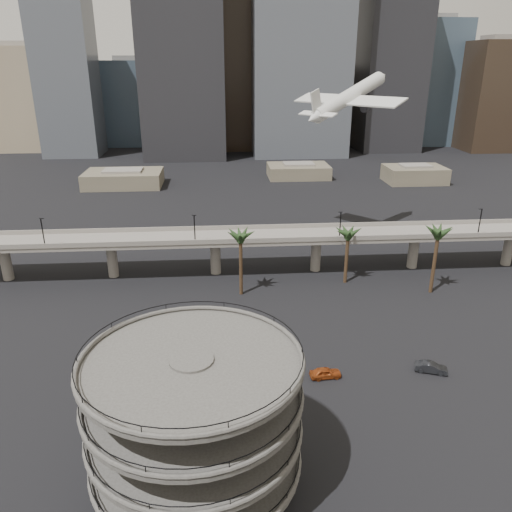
{
  "coord_description": "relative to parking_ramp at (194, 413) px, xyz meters",
  "views": [
    {
      "loc": [
        -9.87,
        -45.85,
        43.18
      ],
      "look_at": [
        -4.25,
        28.0,
        14.29
      ],
      "focal_mm": 35.0,
      "sensor_mm": 36.0,
      "label": 1
    }
  ],
  "objects": [
    {
      "name": "parking_ramp",
      "position": [
        0.0,
        0.0,
        0.0
      ],
      "size": [
        22.2,
        22.2,
        17.35
      ],
      "color": "#454340",
      "rests_on": "ground"
    },
    {
      "name": "low_buildings",
      "position": [
        19.89,
        146.3,
        -6.97
      ],
      "size": [
        135.0,
        27.5,
        6.8
      ],
      "color": "brown",
      "rests_on": "ground"
    },
    {
      "name": "airborne_jet",
      "position": [
        33.84,
        76.94,
        25.75
      ],
      "size": [
        25.44,
        24.27,
        11.92
      ],
      "rotation": [
        0.0,
        -0.29,
        0.73
      ],
      "color": "silver",
      "rests_on": "ground"
    },
    {
      "name": "ground",
      "position": [
        13.0,
        4.0,
        -9.84
      ],
      "size": [
        700.0,
        700.0,
        0.0
      ],
      "primitive_type": "plane",
      "color": "black",
      "rests_on": "ground"
    },
    {
      "name": "skyline",
      "position": [
        28.11,
        221.09,
        31.12
      ],
      "size": [
        269.0,
        86.0,
        112.11
      ],
      "color": "#816D59",
      "rests_on": "ground"
    },
    {
      "name": "overpass",
      "position": [
        13.0,
        59.0,
        -2.5
      ],
      "size": [
        130.0,
        9.3,
        14.7
      ],
      "color": "gray",
      "rests_on": "ground"
    },
    {
      "name": "car_a",
      "position": [
        17.95,
        18.85,
        -9.05
      ],
      "size": [
        4.77,
        2.26,
        1.58
      ],
      "primitive_type": "imported",
      "rotation": [
        0.0,
        0.0,
        1.66
      ],
      "color": "#9E4116",
      "rests_on": "ground"
    },
    {
      "name": "palm_trees",
      "position": [
        27.02,
        48.65,
        1.59
      ],
      "size": [
        42.4,
        10.4,
        14.0
      ],
      "color": "#422D1C",
      "rests_on": "ground"
    },
    {
      "name": "car_b",
      "position": [
        33.91,
        19.01,
        -9.06
      ],
      "size": [
        4.98,
        3.14,
        1.55
      ],
      "primitive_type": "imported",
      "rotation": [
        0.0,
        0.0,
        1.22
      ],
      "color": "black",
      "rests_on": "ground"
    }
  ]
}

